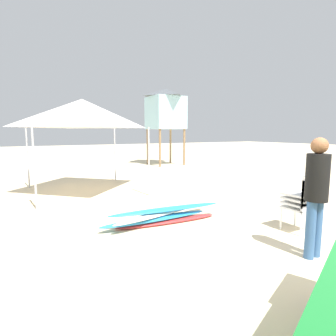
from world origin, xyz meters
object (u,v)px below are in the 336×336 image
Objects in this scene: popup_canopy at (82,113)px; lifeguard_near_left at (316,189)px; lifeguard_tower at (166,109)px; stacked_plastic_chairs at (304,198)px; surfboard_pile at (164,215)px.

lifeguard_near_left is at bearing -73.77° from popup_canopy.
stacked_plastic_chairs is at bearing -106.07° from lifeguard_tower.
popup_canopy is (-1.86, 6.38, 1.40)m from lifeguard_near_left.
lifeguard_tower is at bearing 71.20° from lifeguard_near_left.
surfboard_pile is at bearing -119.34° from lifeguard_tower.
lifeguard_tower reaches higher than stacked_plastic_chairs.
popup_canopy is 0.71× the size of lifeguard_tower.
stacked_plastic_chairs is 0.62× the size of lifeguard_near_left.
stacked_plastic_chairs is at bearing -64.74° from popup_canopy.
lifeguard_near_left is 12.39m from lifeguard_tower.
lifeguard_near_left is at bearing -138.50° from stacked_plastic_chairs.
stacked_plastic_chairs is 0.26× the size of lifeguard_tower.
surfboard_pile is 4.57m from popup_canopy.
lifeguard_near_left reaches higher than stacked_plastic_chairs.
stacked_plastic_chairs is 6.51m from popup_canopy.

